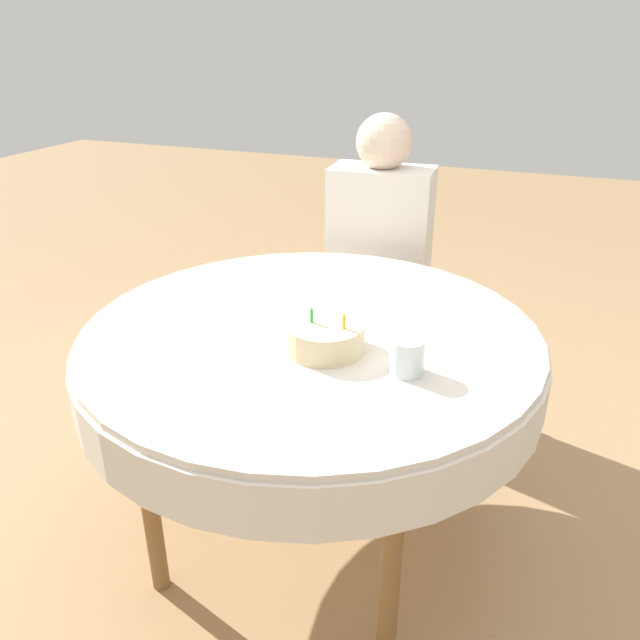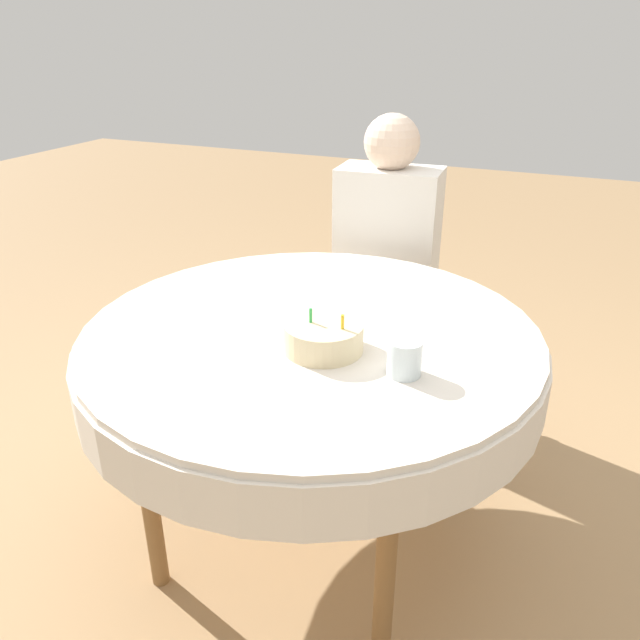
% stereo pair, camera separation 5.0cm
% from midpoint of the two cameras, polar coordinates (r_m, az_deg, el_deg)
% --- Properties ---
extents(ground_plane, '(12.00, 12.00, 0.00)m').
position_cam_midpoint_polar(ground_plane, '(2.15, -0.01, -19.09)').
color(ground_plane, '#A37F56').
extents(dining_table, '(1.27, 1.27, 0.76)m').
position_cam_midpoint_polar(dining_table, '(1.75, -0.01, -3.25)').
color(dining_table, silver).
rests_on(dining_table, ground_plane).
extents(chair, '(0.38, 0.38, 0.87)m').
position_cam_midpoint_polar(chair, '(2.61, 6.76, 1.98)').
color(chair, '#4C331E').
rests_on(chair, ground_plane).
extents(person, '(0.40, 0.33, 1.22)m').
position_cam_midpoint_polar(person, '(2.45, 6.64, 6.84)').
color(person, beige).
rests_on(person, ground_plane).
extents(birthday_cake, '(0.20, 0.20, 0.11)m').
position_cam_midpoint_polar(birthday_cake, '(1.58, 1.24, -1.56)').
color(birthday_cake, beige).
rests_on(birthday_cake, dining_table).
extents(drinking_glass, '(0.08, 0.08, 0.09)m').
position_cam_midpoint_polar(drinking_glass, '(1.48, 8.70, -3.41)').
color(drinking_glass, silver).
rests_on(drinking_glass, dining_table).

